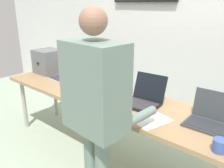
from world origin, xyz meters
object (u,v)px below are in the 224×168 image
at_px(laptop_station_1, 99,85).
at_px(laptop_station_3, 211,118).
at_px(coffee_mug, 220,146).
at_px(laptop_station_0, 65,75).
at_px(workbench, 125,106).
at_px(laptop_station_2, 144,98).
at_px(equipment_box, 48,61).
at_px(person, 96,103).

relative_size(laptop_station_1, laptop_station_3, 1.05).
bearing_deg(laptop_station_1, coffee_mug, -13.12).
distance_m(laptop_station_0, coffee_mug, 1.98).
xyz_separation_m(workbench, laptop_station_0, (-1.00, 0.07, 0.10)).
bearing_deg(laptop_station_2, laptop_station_1, 179.98).
bearing_deg(laptop_station_2, workbench, -157.23).
distance_m(laptop_station_3, coffee_mug, 0.36).
distance_m(equipment_box, laptop_station_3, 2.18).
xyz_separation_m(equipment_box, coffee_mug, (2.35, -0.36, -0.11)).
xyz_separation_m(laptop_station_1, laptop_station_3, (1.21, -0.00, 0.00)).
distance_m(laptop_station_0, laptop_station_1, 0.57).
height_order(workbench, laptop_station_1, laptop_station_1).
xyz_separation_m(equipment_box, laptop_station_2, (1.57, -0.04, -0.10)).
height_order(laptop_station_2, coffee_mug, laptop_station_2).
distance_m(laptop_station_2, coffee_mug, 0.85).
height_order(workbench, person, person).
relative_size(workbench, person, 2.01).
relative_size(workbench, coffee_mug, 35.90).
height_order(equipment_box, laptop_station_1, equipment_box).
bearing_deg(person, coffee_mug, 27.05).
xyz_separation_m(laptop_station_0, laptop_station_1, (0.57, 0.00, -0.00)).
xyz_separation_m(workbench, laptop_station_3, (0.78, 0.07, 0.10)).
distance_m(laptop_station_2, person, 0.72).
height_order(equipment_box, laptop_station_2, equipment_box).
height_order(laptop_station_0, laptop_station_1, laptop_station_0).
height_order(laptop_station_2, person, person).
bearing_deg(laptop_station_1, laptop_station_3, -0.11).
bearing_deg(laptop_station_3, workbench, -174.97).
xyz_separation_m(person, coffee_mug, (0.73, 0.37, -0.21)).
distance_m(equipment_box, person, 1.79).
height_order(workbench, laptop_station_2, laptop_station_2).
height_order(workbench, coffee_mug, coffee_mug).
bearing_deg(person, laptop_station_1, 133.33).
bearing_deg(laptop_station_0, laptop_station_3, -0.05).
xyz_separation_m(laptop_station_0, laptop_station_2, (1.17, 0.00, 0.01)).
xyz_separation_m(workbench, coffee_mug, (0.95, -0.25, 0.09)).
bearing_deg(laptop_station_0, equipment_box, 174.40).
distance_m(laptop_station_1, laptop_station_3, 1.21).
xyz_separation_m(workbench, person, (0.23, -0.62, 0.29)).
bearing_deg(person, workbench, 110.09).
relative_size(laptop_station_3, person, 0.21).
distance_m(laptop_station_2, laptop_station_3, 0.61).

